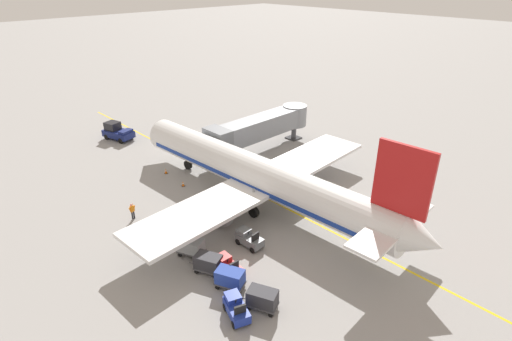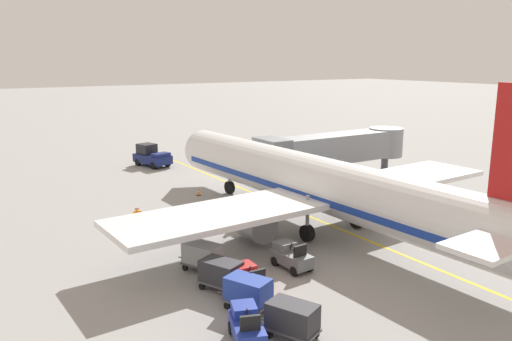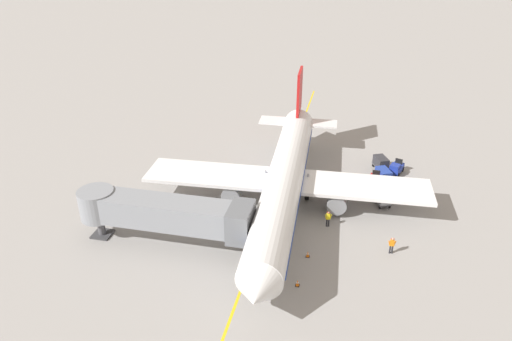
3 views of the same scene
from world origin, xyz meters
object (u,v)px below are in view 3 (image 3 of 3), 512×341
at_px(baggage_tug_spare, 341,184).
at_px(safety_cone_nose_left, 297,283).
at_px(baggage_cart_front, 382,197).
at_px(parked_airliner, 285,179).
at_px(baggage_tug_trailing, 396,168).
at_px(baggage_tug_lead, 375,181).
at_px(baggage_cart_third_in_train, 383,174).
at_px(ground_crew_wing_walker, 328,218).
at_px(safety_cone_nose_right, 308,254).
at_px(baggage_cart_second_in_train, 384,185).
at_px(baggage_cart_tail_end, 381,162).
at_px(ground_crew_loader, 392,245).
at_px(jet_bridge, 164,213).

relative_size(baggage_tug_spare, safety_cone_nose_left, 4.34).
relative_size(baggage_cart_front, safety_cone_nose_left, 4.96).
relative_size(parked_airliner, baggage_tug_trailing, 13.51).
height_order(baggage_tug_lead, baggage_cart_third_in_train, baggage_tug_lead).
relative_size(baggage_tug_lead, baggage_tug_trailing, 0.93).
bearing_deg(baggage_tug_spare, baggage_tug_trailing, -139.29).
bearing_deg(ground_crew_wing_walker, safety_cone_nose_left, 79.85).
bearing_deg(baggage_cart_third_in_train, baggage_tug_spare, 31.78).
xyz_separation_m(baggage_cart_third_in_train, safety_cone_nose_right, (6.76, 15.95, -0.66)).
bearing_deg(baggage_tug_lead, baggage_cart_second_in_train, 127.72).
height_order(ground_crew_wing_walker, safety_cone_nose_right, ground_crew_wing_walker).
bearing_deg(baggage_cart_front, baggage_tug_lead, -80.09).
relative_size(baggage_tug_trailing, baggage_cart_tail_end, 0.94).
distance_m(baggage_tug_lead, baggage_cart_second_in_train, 1.61).
distance_m(safety_cone_nose_left, safety_cone_nose_right, 4.07).
relative_size(baggage_cart_second_in_train, baggage_cart_third_in_train, 1.00).
relative_size(baggage_cart_third_in_train, safety_cone_nose_right, 4.96).
xyz_separation_m(baggage_tug_spare, baggage_cart_tail_end, (-4.36, -6.07, 0.24)).
xyz_separation_m(baggage_cart_front, ground_crew_loader, (-0.76, 8.53, 0.00)).
relative_size(baggage_cart_third_in_train, ground_crew_wing_walker, 1.73).
relative_size(baggage_cart_front, ground_crew_loader, 1.73).
xyz_separation_m(jet_bridge, baggage_cart_front, (-19.74, -11.63, -2.51)).
distance_m(baggage_tug_spare, safety_cone_nose_left, 17.33).
xyz_separation_m(baggage_cart_second_in_train, safety_cone_nose_right, (6.85, 13.42, -0.66)).
relative_size(baggage_cart_second_in_train, baggage_cart_tail_end, 1.00).
xyz_separation_m(parked_airliner, baggage_cart_third_in_train, (-10.32, -7.71, -2.24)).
bearing_deg(baggage_cart_front, baggage_cart_third_in_train, -92.14).
bearing_deg(baggage_tug_lead, safety_cone_nose_right, 68.19).
xyz_separation_m(baggage_tug_spare, ground_crew_loader, (-5.18, 10.92, 0.24)).
height_order(parked_airliner, baggage_cart_third_in_train, parked_airliner).
relative_size(jet_bridge, safety_cone_nose_right, 27.98).
bearing_deg(baggage_cart_tail_end, baggage_tug_lead, 81.89).
bearing_deg(parked_airliner, baggage_cart_tail_end, -132.67).
distance_m(baggage_cart_front, baggage_cart_tail_end, 8.46).
height_order(ground_crew_wing_walker, safety_cone_nose_left, ground_crew_wing_walker).
xyz_separation_m(jet_bridge, baggage_tug_trailing, (-21.49, -19.32, -2.75)).
relative_size(baggage_tug_trailing, baggage_cart_front, 0.94).
relative_size(baggage_cart_tail_end, safety_cone_nose_left, 4.96).
bearing_deg(baggage_tug_spare, safety_cone_nose_right, 80.67).
bearing_deg(baggage_cart_front, safety_cone_nose_left, 64.87).
bearing_deg(baggage_tug_trailing, baggage_cart_second_in_train, 73.56).
bearing_deg(baggage_tug_spare, baggage_cart_second_in_train, -176.05).
distance_m(baggage_tug_spare, baggage_cart_second_in_train, 4.71).
relative_size(parked_airliner, baggage_cart_tail_end, 12.76).
distance_m(baggage_cart_tail_end, ground_crew_loader, 17.01).
bearing_deg(baggage_cart_tail_end, baggage_tug_trailing, 156.97).
relative_size(parked_airliner, baggage_cart_second_in_train, 12.76).
xyz_separation_m(ground_crew_loader, safety_cone_nose_right, (7.33, 2.18, -0.66)).
bearing_deg(baggage_tug_spare, baggage_cart_tail_end, -125.68).
xyz_separation_m(baggage_tug_trailing, safety_cone_nose_left, (8.68, 22.45, -0.42)).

